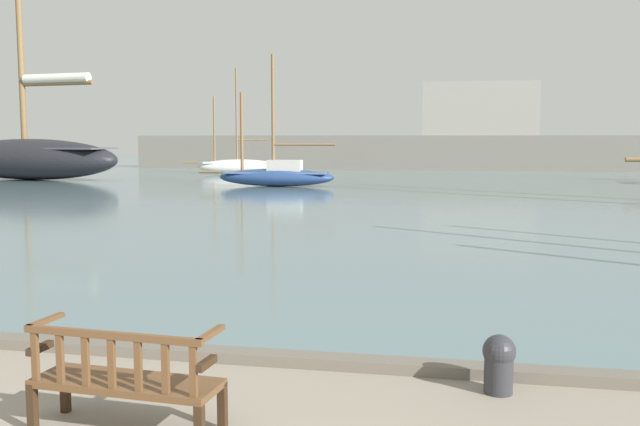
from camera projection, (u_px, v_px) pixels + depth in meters
name	position (u px, v px, depth m)	size (l,w,h in m)	color
harbor_water	(421.00, 174.00, 47.09)	(100.00, 80.00, 0.08)	slate
quay_edge_kerb	(214.00, 354.00, 7.95)	(40.00, 0.30, 0.12)	#675F54
park_bench	(124.00, 379.00, 5.93)	(1.63, 0.64, 0.92)	#322113
sailboat_far_starboard	(277.00, 175.00, 34.60)	(6.79, 1.76, 6.33)	navy
sailboat_outer_port	(239.00, 165.00, 46.02)	(6.23, 2.42, 6.74)	silver
sailboat_far_port	(30.00, 155.00, 39.83)	(11.75, 4.74, 16.01)	black
mooring_bollard	(499.00, 361.00, 6.88)	(0.32, 0.32, 0.58)	#2D2D33
far_breakwater	(436.00, 145.00, 51.95)	(44.17, 2.40, 6.38)	slate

